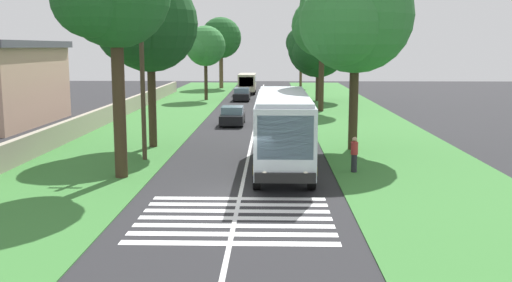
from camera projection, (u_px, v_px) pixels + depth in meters
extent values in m
plane|color=#262628|center=(240.00, 194.00, 24.20)|extent=(160.00, 160.00, 0.00)
cube|color=#387533|center=(129.00, 137.00, 39.22)|extent=(120.00, 8.00, 0.04)
cube|color=#387533|center=(377.00, 138.00, 38.78)|extent=(120.00, 8.00, 0.04)
cube|color=silver|center=(252.00, 138.00, 39.00)|extent=(110.00, 0.16, 0.01)
cube|color=silver|center=(283.00, 128.00, 28.43)|extent=(11.00, 2.50, 2.90)
cube|color=slate|center=(283.00, 116.00, 28.65)|extent=(9.68, 2.54, 0.85)
cube|color=slate|center=(285.00, 138.00, 22.99)|extent=(0.08, 2.20, 1.74)
cube|color=#B29E19|center=(283.00, 148.00, 28.59)|extent=(10.78, 2.53, 0.36)
cube|color=silver|center=(283.00, 96.00, 28.19)|extent=(10.56, 2.30, 0.18)
cube|color=black|center=(285.00, 178.00, 23.12)|extent=(0.16, 2.40, 0.40)
sphere|color=#F2EDCC|center=(265.00, 174.00, 23.18)|extent=(0.24, 0.24, 0.24)
sphere|color=#F2EDCC|center=(306.00, 175.00, 23.14)|extent=(0.24, 0.24, 0.24)
cylinder|color=black|center=(257.00, 177.00, 24.86)|extent=(1.10, 0.32, 1.10)
cylinder|color=black|center=(260.00, 147.00, 32.16)|extent=(1.10, 0.32, 1.10)
cylinder|color=black|center=(312.00, 177.00, 24.80)|extent=(1.10, 0.32, 1.10)
cylinder|color=black|center=(303.00, 147.00, 32.10)|extent=(1.10, 0.32, 1.10)
cube|color=silver|center=(230.00, 243.00, 18.09)|extent=(0.45, 6.80, 0.01)
cube|color=silver|center=(232.00, 234.00, 18.97)|extent=(0.45, 6.80, 0.01)
cube|color=silver|center=(234.00, 226.00, 19.86)|extent=(0.45, 6.80, 0.01)
cube|color=silver|center=(235.00, 218.00, 20.75)|extent=(0.45, 6.80, 0.01)
cube|color=silver|center=(237.00, 211.00, 21.64)|extent=(0.45, 6.80, 0.01)
cube|color=silver|center=(238.00, 205.00, 22.53)|extent=(0.45, 6.80, 0.01)
cube|color=silver|center=(239.00, 199.00, 23.42)|extent=(0.45, 6.80, 0.01)
cube|color=black|center=(233.00, 118.00, 45.47)|extent=(4.30, 1.75, 0.70)
cube|color=slate|center=(232.00, 110.00, 45.27)|extent=(2.00, 1.61, 0.55)
cylinder|color=black|center=(221.00, 123.00, 44.19)|extent=(0.64, 0.22, 0.64)
cylinder|color=black|center=(224.00, 118.00, 46.85)|extent=(0.64, 0.22, 0.64)
cylinder|color=black|center=(242.00, 123.00, 44.15)|extent=(0.64, 0.22, 0.64)
cylinder|color=black|center=(244.00, 119.00, 46.81)|extent=(0.64, 0.22, 0.64)
cube|color=#B7A893|center=(280.00, 107.00, 53.49)|extent=(4.30, 1.75, 0.70)
cube|color=slate|center=(280.00, 100.00, 53.30)|extent=(2.00, 1.61, 0.55)
cylinder|color=black|center=(271.00, 111.00, 52.21)|extent=(0.64, 0.22, 0.64)
cylinder|color=black|center=(271.00, 108.00, 54.88)|extent=(0.64, 0.22, 0.64)
cylinder|color=black|center=(289.00, 111.00, 52.17)|extent=(0.64, 0.22, 0.64)
cylinder|color=black|center=(288.00, 108.00, 54.84)|extent=(0.64, 0.22, 0.64)
cube|color=black|center=(276.00, 101.00, 59.11)|extent=(4.30, 1.75, 0.70)
cube|color=slate|center=(276.00, 95.00, 58.91)|extent=(2.00, 1.61, 0.55)
cylinder|color=black|center=(269.00, 105.00, 57.83)|extent=(0.64, 0.22, 0.64)
cylinder|color=black|center=(269.00, 102.00, 60.50)|extent=(0.64, 0.22, 0.64)
cylinder|color=black|center=(284.00, 105.00, 57.79)|extent=(0.64, 0.22, 0.64)
cylinder|color=black|center=(284.00, 102.00, 60.46)|extent=(0.64, 0.22, 0.64)
cube|color=black|center=(242.00, 96.00, 65.79)|extent=(4.30, 1.75, 0.70)
cube|color=slate|center=(242.00, 90.00, 65.59)|extent=(2.00, 1.61, 0.55)
cylinder|color=black|center=(234.00, 99.00, 64.51)|extent=(0.64, 0.22, 0.64)
cylinder|color=black|center=(236.00, 97.00, 67.17)|extent=(0.64, 0.22, 0.64)
cylinder|color=black|center=(248.00, 99.00, 64.47)|extent=(0.64, 0.22, 0.64)
cylinder|color=black|center=(249.00, 97.00, 67.13)|extent=(0.64, 0.22, 0.64)
cube|color=#BFB299|center=(247.00, 82.00, 75.31)|extent=(6.00, 2.10, 2.10)
cube|color=slate|center=(247.00, 79.00, 75.45)|extent=(5.04, 2.13, 0.70)
cube|color=slate|center=(246.00, 82.00, 72.34)|extent=(0.06, 1.76, 1.18)
cylinder|color=black|center=(239.00, 92.00, 73.63)|extent=(0.76, 0.24, 0.76)
cylinder|color=black|center=(241.00, 90.00, 77.38)|extent=(0.76, 0.24, 0.76)
cylinder|color=black|center=(254.00, 92.00, 73.58)|extent=(0.76, 0.24, 0.76)
cylinder|color=black|center=(255.00, 90.00, 77.33)|extent=(0.76, 0.24, 0.76)
cylinder|color=#3D2D1E|center=(206.00, 79.00, 66.15)|extent=(0.38, 0.38, 4.75)
sphere|color=#337A38|center=(205.00, 46.00, 65.58)|extent=(4.47, 4.47, 4.47)
sphere|color=#337A38|center=(207.00, 49.00, 66.95)|extent=(2.50, 2.50, 2.50)
sphere|color=#337A38|center=(198.00, 49.00, 64.55)|extent=(2.72, 2.72, 2.72)
cylinder|color=brown|center=(221.00, 69.00, 84.88)|extent=(0.57, 0.57, 5.56)
sphere|color=#1E5623|center=(221.00, 38.00, 84.19)|extent=(5.80, 5.80, 5.80)
sphere|color=#1E5623|center=(222.00, 41.00, 85.98)|extent=(4.12, 4.12, 4.12)
sphere|color=#1E5623|center=(214.00, 41.00, 82.85)|extent=(3.30, 3.30, 3.30)
cylinder|color=#3D2D1E|center=(152.00, 99.00, 34.94)|extent=(0.47, 0.47, 5.68)
sphere|color=#19471E|center=(150.00, 24.00, 34.25)|extent=(5.58, 5.58, 5.58)
sphere|color=#19471E|center=(156.00, 32.00, 35.97)|extent=(3.84, 3.84, 3.84)
sphere|color=#19471E|center=(130.00, 30.00, 32.96)|extent=(3.77, 3.77, 3.77)
cylinder|color=#3D2D1E|center=(119.00, 102.00, 26.58)|extent=(0.57, 0.57, 6.93)
sphere|color=#1E5623|center=(124.00, 3.00, 27.33)|extent=(3.00, 3.00, 3.00)
cylinder|color=#3D2D1E|center=(317.00, 82.00, 65.08)|extent=(0.38, 0.38, 4.05)
sphere|color=#19471E|center=(318.00, 47.00, 64.47)|extent=(6.61, 6.61, 6.61)
sphere|color=#19471E|center=(317.00, 51.00, 66.51)|extent=(4.53, 4.53, 4.53)
sphere|color=#19471E|center=(310.00, 52.00, 62.95)|extent=(3.69, 3.69, 3.69)
cylinder|color=#3D2D1E|center=(354.00, 99.00, 34.04)|extent=(0.52, 0.52, 5.86)
sphere|color=#337A38|center=(356.00, 15.00, 33.30)|extent=(6.49, 6.49, 6.49)
sphere|color=#337A38|center=(351.00, 25.00, 35.30)|extent=(4.51, 4.51, 4.51)
sphere|color=#337A38|center=(342.00, 23.00, 31.80)|extent=(4.61, 4.61, 4.61)
cylinder|color=#4C3826|center=(301.00, 69.00, 86.67)|extent=(0.38, 0.38, 5.26)
sphere|color=#19471E|center=(301.00, 43.00, 86.06)|extent=(4.45, 4.45, 4.45)
sphere|color=#19471E|center=(301.00, 45.00, 87.43)|extent=(2.61, 2.61, 2.61)
sphere|color=#19471E|center=(297.00, 45.00, 85.04)|extent=(2.92, 2.92, 2.92)
cylinder|color=#3D2D1E|center=(321.00, 77.00, 54.33)|extent=(0.50, 0.50, 6.21)
sphere|color=#286B2D|center=(322.00, 26.00, 53.60)|extent=(5.57, 5.57, 5.57)
sphere|color=#286B2D|center=(321.00, 31.00, 55.31)|extent=(4.13, 4.13, 4.13)
sphere|color=#286B2D|center=(314.00, 30.00, 52.31)|extent=(3.55, 3.55, 3.55)
cylinder|color=#473828|center=(143.00, 85.00, 30.75)|extent=(0.24, 0.24, 7.89)
cube|color=#3D3326|center=(141.00, 19.00, 30.22)|extent=(0.12, 1.40, 0.12)
cube|color=#9E937F|center=(99.00, 118.00, 44.13)|extent=(70.00, 0.40, 1.31)
cylinder|color=#26262D|center=(354.00, 163.00, 28.14)|extent=(0.28, 0.28, 0.85)
cylinder|color=#B23333|center=(354.00, 148.00, 28.03)|extent=(0.34, 0.34, 0.60)
sphere|color=tan|center=(355.00, 139.00, 27.96)|extent=(0.24, 0.24, 0.24)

